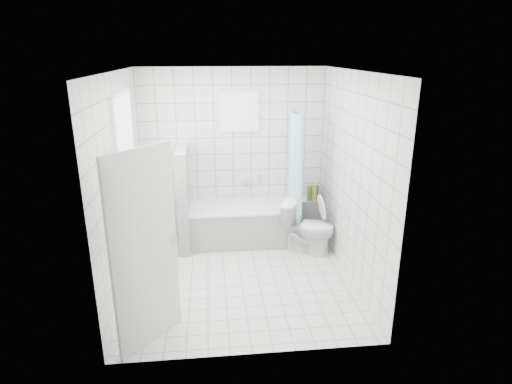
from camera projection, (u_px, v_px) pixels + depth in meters
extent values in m
plane|color=white|center=(241.00, 277.00, 5.59)|extent=(3.00, 3.00, 0.00)
plane|color=white|center=(239.00, 71.00, 4.77)|extent=(3.00, 3.00, 0.00)
cube|color=white|center=(233.00, 154.00, 6.60)|extent=(2.80, 0.02, 2.60)
cube|color=white|center=(252.00, 232.00, 3.76)|extent=(2.80, 0.02, 2.60)
cube|color=white|center=(122.00, 186.00, 5.04)|extent=(0.02, 3.00, 2.60)
cube|color=white|center=(352.00, 179.00, 5.32)|extent=(0.02, 3.00, 2.60)
cube|color=white|center=(128.00, 155.00, 5.23)|extent=(0.01, 0.90, 1.40)
cube|color=white|center=(239.00, 112.00, 6.36)|extent=(0.50, 0.01, 0.50)
cube|color=white|center=(137.00, 211.00, 5.47)|extent=(0.18, 1.02, 0.08)
cube|color=silver|center=(145.00, 251.00, 4.07)|extent=(0.55, 0.64, 2.00)
cube|color=white|center=(244.00, 224.00, 6.58)|extent=(1.62, 0.75, 0.55)
cube|color=white|center=(244.00, 207.00, 6.49)|extent=(1.64, 0.77, 0.03)
cube|color=white|center=(184.00, 198.00, 6.29)|extent=(0.15, 0.85, 1.50)
cube|color=white|center=(311.00, 215.00, 6.93)|extent=(0.40, 0.24, 0.55)
imported|color=white|center=(308.00, 228.00, 6.19)|extent=(0.86, 0.70, 0.76)
cylinder|color=silver|center=(296.00, 111.00, 6.09)|extent=(0.02, 0.80, 0.02)
cube|color=silver|center=(248.00, 182.00, 6.72)|extent=(0.18, 0.06, 0.06)
imported|color=white|center=(136.00, 203.00, 5.41)|extent=(0.18, 0.18, 0.17)
imported|color=#2BB7C5|center=(134.00, 206.00, 5.26)|extent=(0.12, 0.12, 0.19)
imported|color=silver|center=(137.00, 193.00, 5.51)|extent=(0.18, 0.18, 0.33)
cylinder|color=#E41A44|center=(310.00, 193.00, 6.82)|extent=(0.06, 0.06, 0.22)
cylinder|color=blue|center=(316.00, 192.00, 6.83)|extent=(0.06, 0.06, 0.23)
cylinder|color=gold|center=(315.00, 193.00, 6.73)|extent=(0.06, 0.06, 0.27)
cylinder|color=#18923E|center=(309.00, 193.00, 6.74)|extent=(0.06, 0.06, 0.24)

